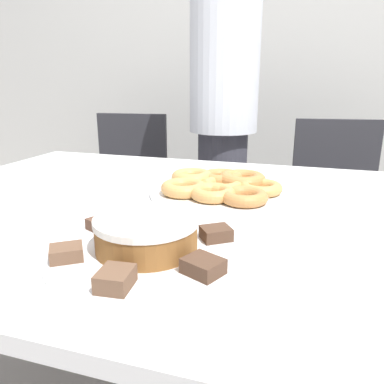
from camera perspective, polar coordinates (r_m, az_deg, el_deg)
wall_back at (r=2.49m, az=12.22°, el=21.57°), size 8.00×0.05×2.60m
table at (r=0.94m, az=0.29°, el=-6.82°), size 1.58×1.07×0.77m
person_standing at (r=1.75m, az=4.80°, el=11.24°), size 0.31×0.31×1.70m
office_chair_left at (r=2.09m, az=-10.10°, el=-1.59°), size 0.48×0.48×0.90m
office_chair_right at (r=1.88m, az=21.02°, el=-4.57°), size 0.50×0.50×0.90m
plate_cake at (r=0.67m, az=-7.03°, el=-8.93°), size 0.35×0.35×0.01m
plate_donuts at (r=1.00m, az=4.61°, el=-0.10°), size 0.39×0.39×0.01m
frosted_cake at (r=0.65m, az=-7.13°, el=-6.19°), size 0.18×0.18×0.06m
lamington_0 at (r=0.76m, az=-13.65°, el=-4.79°), size 0.06×0.06×0.02m
lamington_1 at (r=0.65m, az=-18.59°, el=-8.77°), size 0.07×0.07×0.02m
lamington_2 at (r=0.55m, az=-11.59°, el=-12.85°), size 0.05×0.06×0.03m
lamington_3 at (r=0.58m, az=1.71°, el=-11.22°), size 0.07×0.07×0.02m
lamington_4 at (r=0.70m, az=3.67°, el=-6.30°), size 0.07×0.07×0.02m
lamington_5 at (r=0.78m, az=-3.95°, el=-3.71°), size 0.05×0.06×0.03m
donut_0 at (r=1.00m, az=4.64°, el=1.01°), size 0.11×0.11×0.03m
donut_1 at (r=1.07m, az=4.54°, el=2.21°), size 0.12×0.12×0.03m
donut_2 at (r=1.06m, az=0.00°, el=2.23°), size 0.12×0.12×0.04m
donut_3 at (r=0.97m, az=-1.27°, el=0.63°), size 0.12×0.12×0.03m
donut_4 at (r=0.93m, az=3.18°, el=-0.14°), size 0.11×0.11×0.03m
donut_5 at (r=0.91m, az=7.95°, el=-0.69°), size 0.12×0.12×0.03m
donut_6 at (r=0.99m, az=10.45°, el=0.64°), size 0.11×0.11×0.03m
donut_7 at (r=1.05m, az=7.63°, el=1.88°), size 0.13×0.13×0.04m
napkin at (r=0.93m, az=24.42°, el=-3.16°), size 0.15×0.13×0.01m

